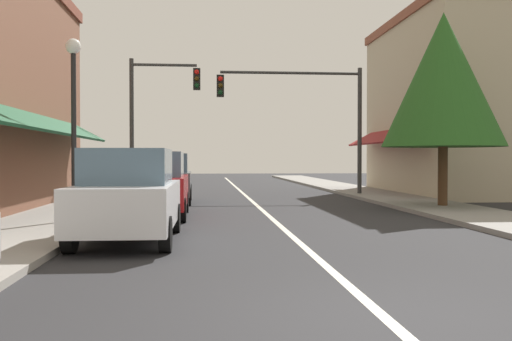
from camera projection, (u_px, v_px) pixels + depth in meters
ground_plane at (249, 198)px, 23.45m from camera, size 80.00×80.00×0.00m
sidewalk_left at (109, 198)px, 22.96m from camera, size 2.60×56.00×0.12m
sidewalk_right at (383, 196)px, 23.94m from camera, size 2.60×56.00×0.12m
lane_center_stripe at (249, 198)px, 23.45m from camera, size 0.14×52.00×0.01m
storefront_right_block at (455, 105)px, 26.20m from camera, size 6.58×10.20×7.96m
parked_car_nearest_left at (129, 196)px, 11.11m from camera, size 1.82×4.12×1.77m
parked_car_second_left at (154, 185)px, 15.74m from camera, size 1.80×4.11×1.77m
parked_car_third_left at (166, 179)px, 20.96m from camera, size 1.83×4.12×1.77m
traffic_signal_mast_arm at (308, 106)px, 24.57m from camera, size 6.15×0.50×5.44m
traffic_signal_left_corner at (154, 106)px, 24.50m from camera, size 2.96×0.50×5.77m
street_lamp_left_near at (74, 98)px, 13.82m from camera, size 0.36×0.36×4.42m
tree_right_near at (443, 80)px, 18.34m from camera, size 3.83×3.83×6.17m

